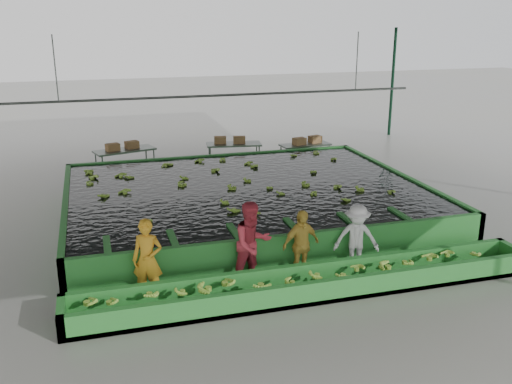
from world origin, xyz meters
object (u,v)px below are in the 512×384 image
object	(u,v)px
packing_table_right	(305,155)
box_stack_left	(123,149)
worker_d	(357,238)
box_stack_right	(307,143)
worker_c	(301,245)
worker_b	(252,244)
packing_table_left	(125,162)
sorting_trough	(312,283)
packing_table_mid	(234,155)
worker_a	(148,260)
box_stack_mid	(230,143)
flotation_tank	(246,200)

from	to	relation	value
packing_table_right	box_stack_left	distance (m)	6.79
worker_d	box_stack_right	xyz separation A→B (m)	(2.36, 9.10, 0.09)
worker_d	worker_c	bearing A→B (deg)	-160.32
worker_b	packing_table_left	distance (m)	9.86
sorting_trough	worker_b	world-z (taller)	worker_b
worker_b	packing_table_mid	distance (m)	9.89
worker_b	box_stack_right	distance (m)	10.29
sorting_trough	box_stack_right	distance (m)	10.60
packing_table_left	box_stack_right	distance (m)	6.80
worker_c	worker_b	bearing A→B (deg)	165.60
worker_a	box_stack_left	bearing A→B (deg)	110.02
sorting_trough	worker_c	bearing A→B (deg)	86.65
worker_b	packing_table_right	world-z (taller)	worker_b
sorting_trough	box_stack_mid	bearing A→B (deg)	85.31
worker_a	packing_table_right	xyz separation A→B (m)	(6.89, 9.06, -0.41)
worker_a	packing_table_left	bearing A→B (deg)	109.63
worker_a	flotation_tank	bearing A→B (deg)	73.87
box_stack_left	flotation_tank	bearing A→B (deg)	-59.97
worker_b	packing_table_mid	world-z (taller)	worker_b
worker_c	worker_d	world-z (taller)	worker_c
worker_d	packing_table_left	size ratio (longest dim) A/B	0.74
worker_d	box_stack_left	xyz separation A→B (m)	(-4.47, 9.65, 0.18)
packing_table_mid	box_stack_right	size ratio (longest dim) A/B	1.71
worker_a	box_stack_mid	size ratio (longest dim) A/B	1.46
packing_table_mid	box_stack_right	world-z (taller)	box_stack_right
worker_c	packing_table_mid	xyz separation A→B (m)	(0.95, 9.66, -0.32)
flotation_tank	worker_c	bearing A→B (deg)	-89.38
packing_table_left	packing_table_right	distance (m)	6.70
flotation_tank	worker_b	world-z (taller)	worker_b
sorting_trough	worker_c	size ratio (longest dim) A/B	6.37
worker_a	packing_table_mid	size ratio (longest dim) A/B	0.83
flotation_tank	worker_d	size ratio (longest dim) A/B	6.40
sorting_trough	box_stack_left	world-z (taller)	box_stack_left
flotation_tank	worker_b	distance (m)	4.45
worker_a	box_stack_left	world-z (taller)	worker_a
flotation_tank	worker_c	size ratio (longest dim) A/B	6.37
worker_d	box_stack_right	world-z (taller)	worker_d
flotation_tank	worker_d	xyz separation A→B (m)	(1.37, -4.30, 0.33)
sorting_trough	worker_a	size ratio (longest dim) A/B	5.90
packing_table_right	box_stack_left	size ratio (longest dim) A/B	1.62
flotation_tank	packing_table_mid	xyz separation A→B (m)	(1.00, 5.36, 0.01)
worker_b	worker_c	bearing A→B (deg)	-14.55
packing_table_mid	box_stack_right	distance (m)	2.82
flotation_tank	box_stack_left	distance (m)	6.20
box_stack_right	box_stack_mid	bearing A→B (deg)	167.50
worker_d	packing_table_right	size ratio (longest dim) A/B	0.82
worker_a	packing_table_mid	bearing A→B (deg)	87.20
packing_table_right	flotation_tank	bearing A→B (deg)	-127.44
worker_c	box_stack_left	world-z (taller)	worker_c
packing_table_mid	box_stack_left	bearing A→B (deg)	-179.87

